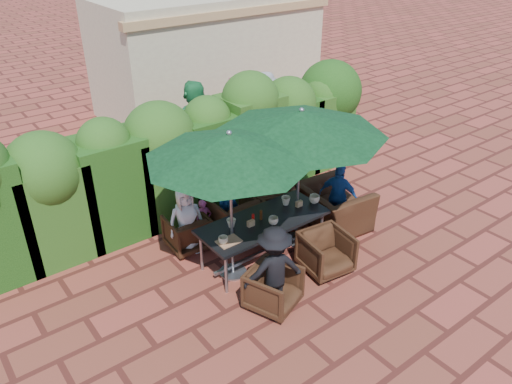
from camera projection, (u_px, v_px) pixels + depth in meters
ground at (262, 265)px, 8.22m from camera, size 80.00×80.00×0.00m
dining_table at (263, 224)px, 8.06m from camera, size 2.16×0.90×0.75m
umbrella_left at (230, 147)px, 6.96m from camera, size 2.47×2.47×2.46m
umbrella_right at (301, 123)px, 7.77m from camera, size 2.74×2.74×2.46m
chair_far_left at (187, 230)px, 8.49m from camera, size 0.70×0.66×0.69m
chair_far_mid at (235, 214)px, 8.82m from camera, size 0.83×0.78×0.83m
chair_far_right at (268, 202)px, 9.22m from camera, size 0.97×0.94×0.81m
chair_near_left at (274, 287)px, 7.19m from camera, size 0.87×0.84×0.70m
chair_near_right at (326, 251)px, 7.93m from camera, size 0.81×0.77×0.74m
chair_end_right at (335, 201)px, 9.02m from camera, size 0.91×1.28×1.04m
adult_far_left at (186, 220)px, 8.27m from camera, size 0.67×0.49×1.24m
adult_far_mid at (229, 201)px, 8.77m from camera, size 0.47×0.38×1.28m
adult_far_right at (275, 191)px, 9.20m from camera, size 0.64×0.48×1.19m
adult_near_left at (274, 269)px, 7.02m from camera, size 0.95×0.65×1.35m
adult_end_right at (339, 196)px, 8.94m from camera, size 0.63×0.82×1.26m
child_left at (204, 221)px, 8.68m from camera, size 0.34×0.31×0.78m
child_right at (253, 205)px, 9.19m from camera, size 0.27×0.22×0.74m
pedestrian_a at (195, 119)px, 11.53m from camera, size 1.71×0.63×1.83m
pedestrian_b at (235, 109)px, 12.35m from camera, size 0.91×0.72×1.65m
pedestrian_c at (266, 103)px, 12.80m from camera, size 1.10×1.03×1.62m
cup_a at (223, 240)px, 7.42m from camera, size 0.15×0.15×0.12m
cup_b at (231, 223)px, 7.81m from camera, size 0.15×0.15×0.14m
cup_c at (273, 221)px, 7.88m from camera, size 0.16×0.16×0.13m
cup_d at (286, 201)px, 8.42m from camera, size 0.16×0.16×0.15m
cup_e at (314, 199)px, 8.47m from camera, size 0.18×0.18×0.14m
ketchup_bottle at (253, 219)px, 7.89m from camera, size 0.04×0.04×0.17m
sauce_bottle at (261, 215)px, 8.00m from camera, size 0.04×0.04×0.17m
serving_tray at (229, 241)px, 7.48m from camera, size 0.35×0.25×0.02m
number_block_left at (251, 223)px, 7.84m from camera, size 0.12×0.06×0.10m
number_block_right at (299, 204)px, 8.37m from camera, size 0.12×0.06×0.10m
hedge_wall at (172, 150)px, 9.05m from camera, size 9.10×1.60×2.50m
building at (208, 53)px, 14.15m from camera, size 6.20×3.08×3.20m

